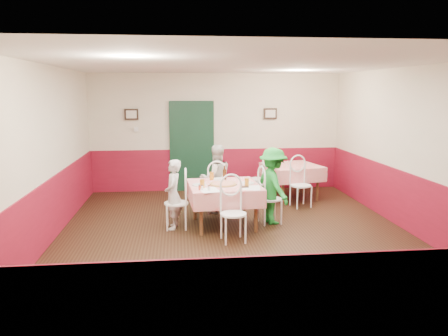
{
  "coord_description": "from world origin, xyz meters",
  "views": [
    {
      "loc": [
        -0.95,
        -6.96,
        2.38
      ],
      "look_at": [
        -0.14,
        0.55,
        1.05
      ],
      "focal_mm": 35.0,
      "sensor_mm": 36.0,
      "label": 1
    }
  ],
  "objects": [
    {
      "name": "floor",
      "position": [
        0.0,
        0.0,
        0.0
      ],
      "size": [
        7.0,
        7.0,
        0.0
      ],
      "primitive_type": "plane",
      "color": "black",
      "rests_on": "ground"
    },
    {
      "name": "ceiling",
      "position": [
        0.0,
        0.0,
        2.8
      ],
      "size": [
        7.0,
        7.0,
        0.0
      ],
      "primitive_type": "plane",
      "color": "white",
      "rests_on": "back_wall"
    },
    {
      "name": "back_wall",
      "position": [
        0.0,
        3.5,
        1.4
      ],
      "size": [
        6.0,
        0.1,
        2.8
      ],
      "primitive_type": "cube",
      "color": "beige",
      "rests_on": "ground"
    },
    {
      "name": "front_wall",
      "position": [
        0.0,
        -3.5,
        1.4
      ],
      "size": [
        6.0,
        0.1,
        2.8
      ],
      "primitive_type": "cube",
      "color": "beige",
      "rests_on": "ground"
    },
    {
      "name": "left_wall",
      "position": [
        -3.0,
        0.0,
        1.4
      ],
      "size": [
        0.1,
        7.0,
        2.8
      ],
      "primitive_type": "cube",
      "color": "beige",
      "rests_on": "ground"
    },
    {
      "name": "right_wall",
      "position": [
        3.0,
        0.0,
        1.4
      ],
      "size": [
        0.1,
        7.0,
        2.8
      ],
      "primitive_type": "cube",
      "color": "beige",
      "rests_on": "ground"
    },
    {
      "name": "wainscot_back",
      "position": [
        0.0,
        3.48,
        0.5
      ],
      "size": [
        6.0,
        0.03,
        1.0
      ],
      "primitive_type": "cube",
      "color": "maroon",
      "rests_on": "ground"
    },
    {
      "name": "wainscot_front",
      "position": [
        0.0,
        -3.48,
        0.5
      ],
      "size": [
        6.0,
        0.03,
        1.0
      ],
      "primitive_type": "cube",
      "color": "maroon",
      "rests_on": "ground"
    },
    {
      "name": "wainscot_left",
      "position": [
        -2.98,
        0.0,
        0.5
      ],
      "size": [
        0.03,
        7.0,
        1.0
      ],
      "primitive_type": "cube",
      "color": "maroon",
      "rests_on": "ground"
    },
    {
      "name": "wainscot_right",
      "position": [
        2.98,
        0.0,
        0.5
      ],
      "size": [
        0.03,
        7.0,
        1.0
      ],
      "primitive_type": "cube",
      "color": "maroon",
      "rests_on": "ground"
    },
    {
      "name": "door",
      "position": [
        -0.6,
        3.45,
        1.05
      ],
      "size": [
        0.96,
        0.06,
        2.1
      ],
      "primitive_type": "cube",
      "color": "black",
      "rests_on": "ground"
    },
    {
      "name": "picture_left",
      "position": [
        -2.0,
        3.45,
        1.85
      ],
      "size": [
        0.32,
        0.03,
        0.26
      ],
      "primitive_type": "cube",
      "color": "black",
      "rests_on": "back_wall"
    },
    {
      "name": "picture_right",
      "position": [
        1.3,
        3.45,
        1.85
      ],
      "size": [
        0.32,
        0.03,
        0.26
      ],
      "primitive_type": "cube",
      "color": "black",
      "rests_on": "back_wall"
    },
    {
      "name": "thermostat",
      "position": [
        -1.9,
        3.45,
        1.5
      ],
      "size": [
        0.1,
        0.03,
        0.1
      ],
      "primitive_type": "cube",
      "color": "white",
      "rests_on": "back_wall"
    },
    {
      "name": "main_table",
      "position": [
        -0.14,
        0.55,
        0.38
      ],
      "size": [
        1.3,
        1.3,
        0.77
      ],
      "primitive_type": "cube",
      "rotation": [
        0.0,
        0.0,
        0.07
      ],
      "color": "red",
      "rests_on": "ground"
    },
    {
      "name": "second_table",
      "position": [
        1.59,
        2.43,
        0.38
      ],
      "size": [
        1.33,
        1.33,
        0.77
      ],
      "primitive_type": "cube",
      "rotation": [
        0.0,
        0.0,
        0.21
      ],
      "color": "red",
      "rests_on": "ground"
    },
    {
      "name": "chair_left",
      "position": [
        -0.98,
        0.5,
        0.45
      ],
      "size": [
        0.42,
        0.42,
        0.9
      ],
      "primitive_type": null,
      "rotation": [
        0.0,
        0.0,
        -1.58
      ],
      "color": "white",
      "rests_on": "ground"
    },
    {
      "name": "chair_right",
      "position": [
        0.71,
        0.61,
        0.45
      ],
      "size": [
        0.48,
        0.48,
        0.9
      ],
      "primitive_type": null,
      "rotation": [
        0.0,
        0.0,
        1.74
      ],
      "color": "white",
      "rests_on": "ground"
    },
    {
      "name": "chair_far",
      "position": [
        -0.19,
        1.4,
        0.45
      ],
      "size": [
        0.44,
        0.44,
        0.9
      ],
      "primitive_type": null,
      "rotation": [
        0.0,
        0.0,
        3.1
      ],
      "color": "white",
      "rests_on": "ground"
    },
    {
      "name": "chair_near",
      "position": [
        -0.08,
        -0.29,
        0.45
      ],
      "size": [
        0.47,
        0.47,
        0.9
      ],
      "primitive_type": null,
      "rotation": [
        0.0,
        0.0,
        0.12
      ],
      "color": "white",
      "rests_on": "ground"
    },
    {
      "name": "chair_second_a",
      "position": [
        0.84,
        2.43,
        0.45
      ],
      "size": [
        0.5,
        0.5,
        0.9
      ],
      "primitive_type": null,
      "rotation": [
        0.0,
        0.0,
        -1.36
      ],
      "color": "white",
      "rests_on": "ground"
    },
    {
      "name": "chair_second_b",
      "position": [
        1.59,
        1.68,
        0.45
      ],
      "size": [
        0.5,
        0.5,
        0.9
      ],
      "primitive_type": null,
      "rotation": [
        0.0,
        0.0,
        0.21
      ],
      "color": "white",
      "rests_on": "ground"
    },
    {
      "name": "pizza",
      "position": [
        -0.16,
        0.49,
        0.78
      ],
      "size": [
        0.49,
        0.49,
        0.03
      ],
      "primitive_type": "cylinder",
      "rotation": [
        0.0,
        0.0,
        0.07
      ],
      "color": "#B74723",
      "rests_on": "main_table"
    },
    {
      "name": "plate_left",
      "position": [
        -0.58,
        0.5,
        0.77
      ],
      "size": [
        0.27,
        0.27,
        0.01
      ],
      "primitive_type": "cylinder",
      "rotation": [
        0.0,
        0.0,
        0.07
      ],
      "color": "white",
      "rests_on": "main_table"
    },
    {
      "name": "plate_right",
      "position": [
        0.28,
        0.57,
        0.77
      ],
      "size": [
        0.27,
        0.27,
        0.01
      ],
      "primitive_type": "cylinder",
      "rotation": [
        0.0,
        0.0,
        0.07
      ],
      "color": "white",
      "rests_on": "main_table"
    },
    {
      "name": "plate_far",
      "position": [
        -0.19,
        0.98,
        0.77
      ],
      "size": [
        0.27,
        0.27,
        0.01
      ],
      "primitive_type": "cylinder",
      "rotation": [
        0.0,
        0.0,
        0.07
      ],
      "color": "white",
      "rests_on": "main_table"
    },
    {
      "name": "glass_a",
      "position": [
        -0.54,
        0.28,
        0.83
      ],
      "size": [
        0.09,
        0.09,
        0.15
      ],
      "primitive_type": "cylinder",
      "rotation": [
        0.0,
        0.0,
        0.07
      ],
      "color": "#BF7219",
      "rests_on": "main_table"
    },
    {
      "name": "glass_b",
      "position": [
        0.24,
        0.36,
        0.83
      ],
      "size": [
        0.08,
        0.08,
        0.14
      ],
      "primitive_type": "cylinder",
      "rotation": [
        0.0,
        0.0,
        0.07
      ],
      "color": "#BF7219",
      "rests_on": "main_table"
    },
    {
      "name": "glass_c",
      "position": [
        -0.32,
        0.95,
        0.83
      ],
      "size": [
        0.08,
        0.08,
        0.14
      ],
      "primitive_type": "cylinder",
      "rotation": [
        0.0,
        0.0,
        0.07
      ],
      "color": "#BF7219",
      "rests_on": "main_table"
    },
    {
      "name": "beer_bottle",
      "position": [
        -0.08,
        0.94,
        0.88
      ],
      "size": [
        0.07,
        0.07,
        0.24
      ],
      "primitive_type": "cylinder",
      "rotation": [
        0.0,
        0.0,
        0.07
      ],
      "color": "#381C0A",
      "rests_on": "main_table"
    },
    {
      "name": "shaker_a",
      "position": [
        -0.55,
        0.12,
        0.81
      ],
      "size": [
        0.04,
        0.04,
        0.09
      ],
      "primitive_type": "cylinder",
      "rotation": [
        0.0,
        0.0,
        0.07
      ],
      "color": "silver",
      "rests_on": "main_table"
    },
    {
      "name": "shaker_b",
      "position": [
        -0.44,
        0.08,
        0.81
      ],
      "size": [
        0.04,
        0.04,
        0.09
      ],
      "primitive_type": "cylinder",
      "rotation": [
        0.0,
        0.0,
        0.07
      ],
      "color": "silver",
      "rests_on": "main_table"
    },
    {
      "name": "shaker_c",
      "position": [
        -0.59,
        0.14,
        0.81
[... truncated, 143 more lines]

